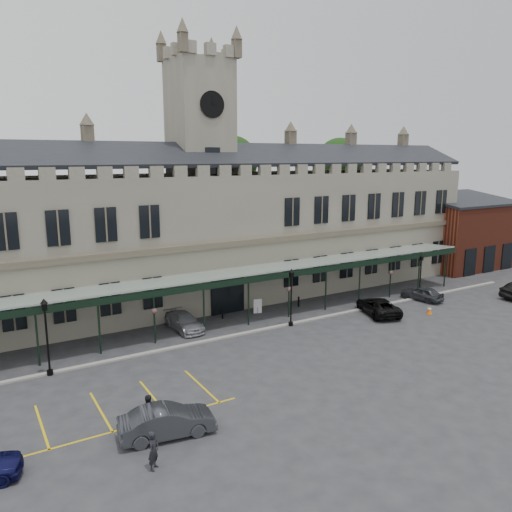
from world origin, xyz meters
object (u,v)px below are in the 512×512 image
lamp_post_left (46,330)px  car_left_b (167,421)px  lamp_post_mid (291,292)px  person_a (154,450)px  car_right_a (422,293)px  clock_tower (201,162)px  station_building (203,233)px  traffic_cone (429,310)px  sign_board (258,306)px  car_taxi (184,321)px  lamp_post_right (421,272)px  person_b (148,412)px  car_van (378,306)px

lamp_post_left → car_left_b: bearing=-69.6°
lamp_post_mid → person_a: size_ratio=2.66×
car_right_a → clock_tower: bearing=-43.7°
station_building → traffic_cone: bearing=-43.5°
lamp_post_left → lamp_post_mid: (18.50, -0.09, -0.14)m
station_building → sign_board: bearing=-70.7°
lamp_post_mid → car_taxi: 8.93m
lamp_post_right → station_building: bearing=150.3°
clock_tower → sign_board: 14.26m
lamp_post_right → person_b: bearing=-162.9°
lamp_post_right → car_left_b: (-29.99, -10.65, -1.86)m
car_taxi → person_a: (-8.20, -16.24, 0.24)m
lamp_post_left → traffic_cone: bearing=-7.0°
lamp_post_left → person_b: size_ratio=2.82×
lamp_post_left → car_right_a: size_ratio=1.25×
lamp_post_right → person_a: bearing=-157.7°
car_left_b → person_b: size_ratio=2.64×
clock_tower → person_a: size_ratio=13.67×
lamp_post_left → car_van: lamp_post_left is taller
lamp_post_left → car_taxi: (10.63, 3.53, -2.33)m
car_left_b → person_a: person_a is taller
lamp_post_mid → traffic_cone: size_ratio=6.51×
lamp_post_left → car_van: bearing=-3.1°
car_right_a → person_b: bearing=4.3°
car_van → person_a: 26.85m
lamp_post_left → person_a: 13.11m
lamp_post_mid → traffic_cone: bearing=-16.8°
traffic_cone → person_a: 29.70m
clock_tower → car_taxi: size_ratio=5.40×
traffic_cone → clock_tower: bearing=136.3°
lamp_post_left → car_left_b: size_ratio=1.07×
car_taxi → person_a: 18.20m
clock_tower → person_a: clock_tower is taller
station_building → car_taxi: 10.41m
car_taxi → car_van: 16.94m
sign_board → lamp_post_mid: bearing=-66.0°
lamp_post_left → lamp_post_right: 33.89m
car_van → person_b: 24.75m
station_building → car_left_b: station_building is taller
lamp_post_left → person_b: bearing=-70.2°
lamp_post_right → car_van: size_ratio=0.86×
traffic_cone → car_van: 4.57m
lamp_post_right → sign_board: (-16.02, 4.00, -2.02)m
lamp_post_right → person_b: lamp_post_right is taller
lamp_post_right → person_b: (-30.56, -9.43, -1.75)m
car_left_b → car_right_a: bearing=-62.8°
lamp_post_mid → lamp_post_right: bearing=0.9°
clock_tower → car_van: size_ratio=4.77×
lamp_post_mid → car_right_a: (15.06, -0.36, -2.17)m
car_left_b → car_right_a: size_ratio=1.18×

